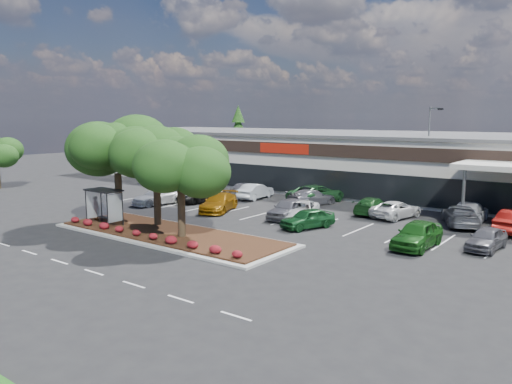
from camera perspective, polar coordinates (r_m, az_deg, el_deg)
The scene contains 28 objects.
ground at distance 30.64m, azimuth -12.74°, elevation -6.84°, with size 160.00×160.00×0.00m, color black.
retail_store at distance 57.70m, azimuth 13.82°, elevation 3.50°, with size 80.40×25.20×6.25m.
landscape_island at distance 34.63m, azimuth -9.84°, elevation -4.75°, with size 18.00×6.00×0.26m.
lane_markings at distance 38.06m, azimuth -0.82°, elevation -3.59°, with size 33.12×20.06×0.01m.
shrub_row at distance 33.19m, azimuth -12.51°, elevation -4.73°, with size 17.00×0.80×0.50m, color maroon, non-canonical shape.
bus_shelter at distance 37.74m, azimuth -16.82°, elevation -0.52°, with size 2.75×1.55×2.59m.
island_tree_west at distance 38.82m, azimuth -15.54°, elevation 2.61°, with size 7.20×7.20×7.89m, color black, non-canonical shape.
island_tree_mid at distance 36.60m, azimuth -11.30°, elevation 1.96°, with size 6.60×6.60×7.32m, color black, non-canonical shape.
island_tree_east at distance 32.73m, azimuth -8.58°, elevation 0.54°, with size 5.80×5.80×6.50m, color black, non-canonical shape.
conifer_north_west at distance 83.69m, azimuth -2.04°, elevation 6.52°, with size 4.40×4.40×10.00m, color black.
person_waiting at distance 39.74m, azimuth -17.80°, elevation -1.77°, with size 0.67×0.44×1.83m, color #594C47.
light_pole at distance 49.47m, azimuth 19.11°, elevation 3.37°, with size 1.42×0.70×8.95m.
car_0 at distance 46.98m, azimuth -11.13°, elevation -0.50°, with size 2.08×5.11×1.48m, color silver.
car_1 at distance 47.54m, azimuth -6.35°, elevation -0.37°, with size 2.23×4.83×1.34m, color black.
car_2 at distance 42.85m, azimuth -4.25°, elevation -1.20°, with size 2.14×5.27×1.53m, color #7F4E08.
car_3 at distance 39.73m, azimuth 3.69°, elevation -1.91°, with size 1.91×4.75×1.62m, color #56555D.
car_4 at distance 39.66m, azimuth 5.23°, elevation -2.11°, with size 2.32×5.04×1.40m, color white.
car_5 at distance 36.49m, azimuth 5.92°, elevation -3.02°, with size 1.71×4.26×1.45m, color #154920.
car_6 at distance 32.53m, azimuth 17.94°, elevation -4.63°, with size 1.98×4.93×1.68m, color #195317.
car_7 at distance 33.61m, azimuth 24.85°, elevation -4.86°, with size 1.62×4.03×1.37m, color #57565D.
car_9 at distance 50.93m, azimuth -1.37°, elevation 0.36°, with size 1.76×4.37×1.49m, color #595960.
car_10 at distance 49.21m, azimuth -0.07°, elevation 0.09°, with size 1.61×4.61×1.52m, color silver.
car_11 at distance 47.36m, azimuth 6.93°, elevation -0.19°, with size 2.84×6.15×1.71m, color #205428.
car_12 at distance 45.92m, azimuth 6.38°, elevation -0.61°, with size 2.06×5.07×1.47m, color #5A5A62.
car_13 at distance 42.70m, azimuth 13.13°, elevation -1.53°, with size 1.96×4.82×1.40m, color #174119.
car_14 at distance 41.58m, azimuth 15.74°, elevation -1.93°, with size 2.25×4.87×1.35m, color silver.
car_15 at distance 40.16m, azimuth 22.31°, elevation -2.48°, with size 2.17×5.33×1.55m, color #595B61.
car_16 at distance 41.44m, azimuth 23.17°, elevation -2.14°, with size 2.29×5.64×1.64m, color #A8ABB5.
Camera 1 is at (22.70, -18.94, 8.06)m, focal length 35.00 mm.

